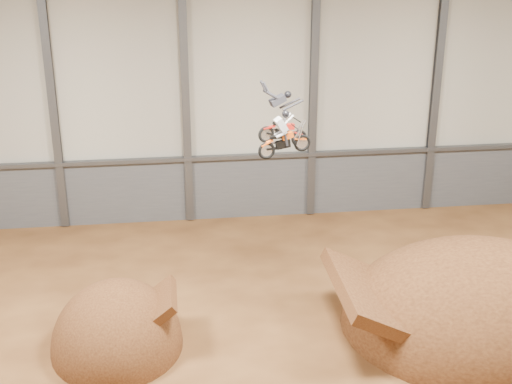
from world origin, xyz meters
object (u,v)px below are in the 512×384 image
(landing_ramp, at_px, (478,324))
(fmx_rider_b, at_px, (281,115))
(takeoff_ramp, at_px, (118,345))
(fmx_rider_a, at_px, (286,131))

(landing_ramp, height_order, fmx_rider_b, fmx_rider_b)
(takeoff_ramp, height_order, fmx_rider_b, fmx_rider_b)
(fmx_rider_a, relative_size, fmx_rider_b, 0.74)
(landing_ramp, bearing_deg, fmx_rider_a, 172.50)
(landing_ramp, bearing_deg, takeoff_ramp, 178.95)
(takeoff_ramp, bearing_deg, landing_ramp, -1.05)
(landing_ramp, height_order, fmx_rider_a, fmx_rider_a)
(fmx_rider_b, bearing_deg, fmx_rider_a, -107.63)
(fmx_rider_a, bearing_deg, fmx_rider_b, 75.53)
(fmx_rider_a, distance_m, fmx_rider_b, 1.67)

